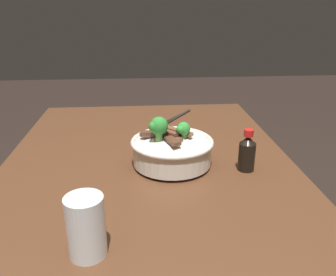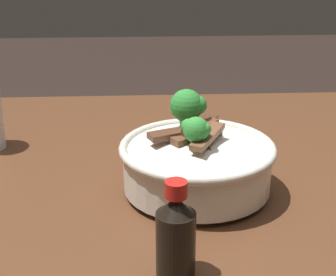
# 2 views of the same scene
# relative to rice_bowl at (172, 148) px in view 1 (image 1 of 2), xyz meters

# --- Properties ---
(dining_table) EXTENTS (1.32, 0.80, 0.79)m
(dining_table) POSITION_rel_rice_bowl_xyz_m (-0.08, 0.06, -0.18)
(dining_table) COLOR #56331E
(dining_table) RESTS_ON ground
(rice_bowl) EXTENTS (0.22, 0.22, 0.14)m
(rice_bowl) POSITION_rel_rice_bowl_xyz_m (0.00, 0.00, 0.00)
(rice_bowl) COLOR silver
(rice_bowl) RESTS_ON dining_table
(drinking_glass) EXTENTS (0.07, 0.07, 0.11)m
(drinking_glass) POSITION_rel_rice_bowl_xyz_m (-0.35, 0.18, 0.00)
(drinking_glass) COLOR white
(drinking_glass) RESTS_ON dining_table
(chopsticks_pair) EXTENTS (0.20, 0.15, 0.01)m
(chopsticks_pair) POSITION_rel_rice_bowl_xyz_m (0.40, -0.05, -0.05)
(chopsticks_pair) COLOR #28231E
(chopsticks_pair) RESTS_ON dining_table
(soy_sauce_bottle) EXTENTS (0.04, 0.04, 0.11)m
(soy_sauce_bottle) POSITION_rel_rice_bowl_xyz_m (-0.04, -0.19, -0.00)
(soy_sauce_bottle) COLOR black
(soy_sauce_bottle) RESTS_ON dining_table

